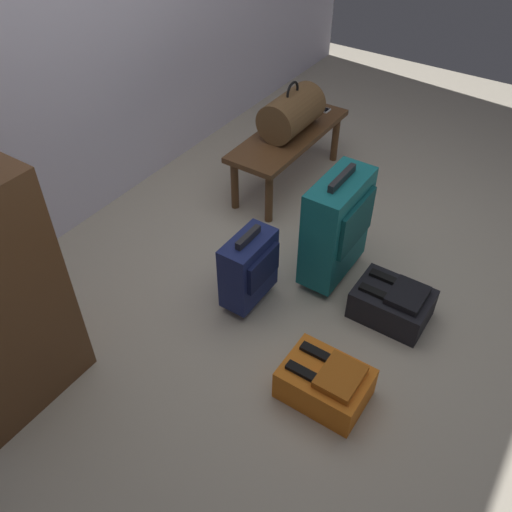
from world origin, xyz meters
name	(u,v)px	position (x,y,z in m)	size (l,w,h in m)	color
ground_plane	(321,288)	(0.00, 0.00, 0.00)	(6.60, 6.60, 0.00)	#B2A893
bench	(289,140)	(0.79, 0.70, 0.33)	(1.00, 0.36, 0.38)	brown
duffel_bag_brown	(292,113)	(0.81, 0.70, 0.52)	(0.44, 0.26, 0.34)	brown
cell_phone	(320,108)	(1.19, 0.70, 0.39)	(0.07, 0.14, 0.01)	silver
suitcase_upright_teal	(337,226)	(0.14, 0.01, 0.34)	(0.44, 0.23, 0.66)	#14666B
suitcase_small_navy	(249,268)	(-0.29, 0.28, 0.24)	(0.32, 0.19, 0.46)	navy
backpack_orange	(325,383)	(-0.60, -0.34, 0.09)	(0.28, 0.38, 0.21)	orange
backpack_dark	(392,303)	(0.02, -0.39, 0.09)	(0.28, 0.38, 0.21)	black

